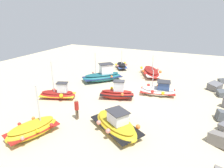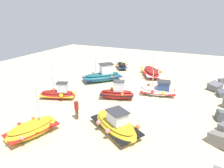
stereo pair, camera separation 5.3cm
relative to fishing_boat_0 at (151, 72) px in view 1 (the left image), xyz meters
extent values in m
plane|color=beige|center=(7.06, -0.31, -0.46)|extent=(47.95, 47.95, 0.00)
ellipsoid|color=maroon|center=(0.00, 0.00, -0.05)|extent=(4.87, 3.62, 0.93)
cube|color=white|center=(0.00, 0.00, 0.00)|extent=(4.72, 3.56, 0.18)
ellipsoid|color=maroon|center=(0.00, 0.00, 0.30)|extent=(4.27, 3.15, 0.23)
cylinder|color=#B7B7BC|center=(0.48, 0.24, 1.33)|extent=(0.08, 0.08, 1.93)
sphere|color=red|center=(1.59, -0.35, 0.28)|extent=(0.34, 0.34, 0.34)
sphere|color=orange|center=(0.12, 1.20, 0.23)|extent=(0.34, 0.34, 0.34)
sphere|color=orange|center=(0.44, -0.91, 0.16)|extent=(0.34, 0.34, 0.34)
sphere|color=#EA7F75|center=(-1.02, 0.64, 0.17)|extent=(0.34, 0.34, 0.34)
sphere|color=yellow|center=(-0.70, -1.47, 0.25)|extent=(0.34, 0.34, 0.34)
ellipsoid|color=maroon|center=(8.39, -1.11, -0.04)|extent=(2.07, 3.41, 0.90)
cube|color=black|center=(8.39, -1.11, 0.00)|extent=(2.02, 3.29, 0.15)
ellipsoid|color=maroon|center=(8.39, -1.11, 0.30)|extent=(1.78, 2.99, 0.20)
cube|color=silver|center=(8.34, -0.93, 0.82)|extent=(0.91, 1.07, 0.90)
cube|color=#333338|center=(8.34, -0.93, 1.30)|extent=(1.05, 1.24, 0.06)
sphere|color=yellow|center=(7.93, -1.85, 0.32)|extent=(0.28, 0.28, 0.28)
sphere|color=orange|center=(8.86, -0.37, 0.30)|extent=(0.28, 0.28, 0.28)
ellipsoid|color=gold|center=(13.34, 0.96, -0.06)|extent=(3.75, 4.51, 0.93)
cube|color=black|center=(13.34, 0.96, -0.02)|extent=(3.67, 4.38, 0.19)
ellipsoid|color=gold|center=(13.34, 0.96, 0.28)|extent=(3.27, 3.95, 0.24)
cube|color=silver|center=(13.47, 1.16, 0.73)|extent=(1.45, 1.51, 0.77)
cube|color=#333338|center=(13.47, 1.16, 1.15)|extent=(1.69, 1.76, 0.06)
sphere|color=orange|center=(11.88, 0.48, 0.17)|extent=(0.32, 0.32, 0.32)
sphere|color=#EA7F75|center=(13.85, -0.06, 0.22)|extent=(0.32, 0.32, 0.32)
sphere|color=yellow|center=(12.52, 1.48, 0.17)|extent=(0.32, 0.32, 0.32)
sphere|color=#EA7F75|center=(14.48, 0.94, 0.21)|extent=(0.32, 0.32, 0.32)
sphere|color=orange|center=(13.16, 2.48, 0.16)|extent=(0.32, 0.32, 0.32)
ellipsoid|color=maroon|center=(10.66, -6.20, -0.12)|extent=(2.27, 3.58, 0.76)
cube|color=gold|center=(10.66, -6.20, -0.08)|extent=(2.22, 3.45, 0.15)
ellipsoid|color=maroon|center=(10.66, -6.20, 0.17)|extent=(1.96, 3.13, 0.19)
cube|color=silver|center=(10.47, -5.71, 0.65)|extent=(0.89, 1.04, 0.85)
cube|color=#333338|center=(10.47, -5.71, 1.10)|extent=(1.04, 1.20, 0.06)
cylinder|color=#B7B7BC|center=(10.76, -6.49, 1.66)|extent=(0.08, 0.08, 2.87)
sphere|color=red|center=(10.20, -7.00, 0.08)|extent=(0.35, 0.35, 0.35)
sphere|color=yellow|center=(11.11, -5.41, 0.15)|extent=(0.35, 0.35, 0.35)
ellipsoid|color=#1E6670|center=(4.44, -4.71, -0.01)|extent=(4.62, 4.53, 0.93)
cube|color=navy|center=(4.44, -4.71, 0.03)|extent=(4.52, 4.44, 0.12)
ellipsoid|color=#1A565F|center=(4.44, -4.71, 0.36)|extent=(4.06, 3.98, 0.18)
cube|color=white|center=(4.07, -4.36, 0.98)|extent=(1.70, 1.69, 1.09)
cube|color=#333338|center=(4.07, -4.36, 1.56)|extent=(1.97, 1.96, 0.06)
cylinder|color=#B7B7BC|center=(4.99, -5.24, 1.68)|extent=(0.08, 0.08, 2.50)
sphere|color=#EA7F75|center=(4.33, -6.00, 0.39)|extent=(0.24, 0.24, 0.24)
sphere|color=orange|center=(4.54, -3.43, 0.29)|extent=(0.24, 0.24, 0.24)
ellipsoid|color=gold|center=(16.15, -3.75, -0.02)|extent=(3.70, 2.38, 0.95)
cube|color=maroon|center=(16.15, -3.75, 0.03)|extent=(3.57, 2.34, 0.15)
ellipsoid|color=gold|center=(16.15, -3.75, 0.35)|extent=(3.24, 2.06, 0.21)
cylinder|color=#B7B7BC|center=(15.57, -3.56, 1.68)|extent=(0.08, 0.08, 2.52)
sphere|color=red|center=(15.48, -2.74, 0.27)|extent=(0.24, 0.24, 0.24)
sphere|color=orange|center=(15.46, -4.32, 0.36)|extent=(0.24, 0.24, 0.24)
sphere|color=yellow|center=(16.39, -3.04, 0.26)|extent=(0.24, 0.24, 0.24)
sphere|color=red|center=(16.38, -4.62, 0.32)|extent=(0.24, 0.24, 0.24)
sphere|color=#EA7F75|center=(17.31, -3.34, 0.20)|extent=(0.24, 0.24, 0.24)
ellipsoid|color=black|center=(-1.51, -4.72, -0.11)|extent=(3.17, 2.67, 0.74)
cube|color=#2D4C9E|center=(-1.51, -4.72, -0.07)|extent=(3.08, 2.62, 0.10)
ellipsoid|color=black|center=(-1.51, -4.72, 0.19)|extent=(2.78, 2.33, 0.15)
cylinder|color=#B7B7BC|center=(-1.32, -4.59, 1.21)|extent=(0.08, 0.08, 1.94)
sphere|color=#EA7F75|center=(-0.46, -4.85, 0.18)|extent=(0.31, 0.31, 0.31)
sphere|color=#EA7F75|center=(-1.68, -3.99, 0.18)|extent=(0.31, 0.31, 0.31)
sphere|color=yellow|center=(-1.33, -5.45, 0.10)|extent=(0.31, 0.31, 0.31)
sphere|color=yellow|center=(-2.56, -4.58, 0.15)|extent=(0.31, 0.31, 0.31)
ellipsoid|color=white|center=(5.83, 2.17, -0.11)|extent=(2.05, 3.66, 0.77)
cube|color=maroon|center=(5.83, 2.17, -0.08)|extent=(2.04, 3.53, 0.14)
ellipsoid|color=beige|center=(5.83, 2.17, 0.17)|extent=(1.78, 3.22, 0.18)
cube|color=#2D4784|center=(5.73, 2.65, 0.57)|extent=(1.17, 1.25, 0.70)
cube|color=#333338|center=(5.73, 2.65, 0.95)|extent=(1.36, 1.45, 0.06)
cylinder|color=#B7B7BC|center=(5.93, 1.62, 1.14)|extent=(0.08, 0.08, 1.82)
sphere|color=red|center=(5.22, 1.06, 0.18)|extent=(0.32, 0.32, 0.32)
sphere|color=red|center=(6.72, 1.85, 0.17)|extent=(0.32, 0.32, 0.32)
sphere|color=orange|center=(5.03, 2.01, 0.15)|extent=(0.32, 0.32, 0.32)
sphere|color=yellow|center=(6.53, 2.80, 0.09)|extent=(0.32, 0.32, 0.32)
sphere|color=yellow|center=(4.84, 2.96, 0.11)|extent=(0.32, 0.32, 0.32)
cylinder|color=brown|center=(13.02, -2.35, -0.05)|extent=(0.14, 0.14, 0.80)
cylinder|color=brown|center=(13.18, -2.34, -0.05)|extent=(0.14, 0.14, 0.80)
cylinder|color=maroon|center=(13.10, -2.35, 0.66)|extent=(0.32, 0.32, 0.63)
sphere|color=tan|center=(13.10, -2.35, 1.09)|extent=(0.22, 0.22, 0.22)
cube|color=#4C5156|center=(-0.78, 8.34, -0.19)|extent=(1.16, 1.44, 0.81)
cube|color=slate|center=(2.18, 7.26, -0.06)|extent=(1.65, 1.52, 1.07)
cube|color=#4C5156|center=(3.59, 7.89, -0.17)|extent=(1.20, 1.04, 0.68)
cube|color=#4C5156|center=(8.61, 7.77, -0.10)|extent=(1.11, 1.22, 0.91)
cube|color=slate|center=(12.04, 7.34, -0.08)|extent=(1.31, 1.43, 0.98)
camera|label=1|loc=(24.09, 5.65, 7.29)|focal=31.85mm
camera|label=2|loc=(24.07, 5.70, 7.29)|focal=31.85mm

